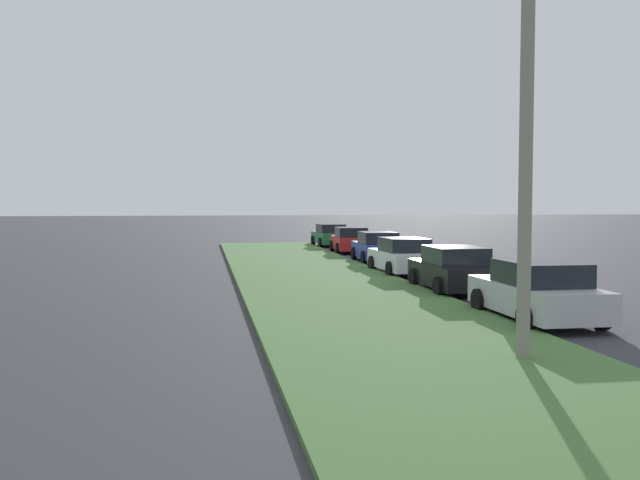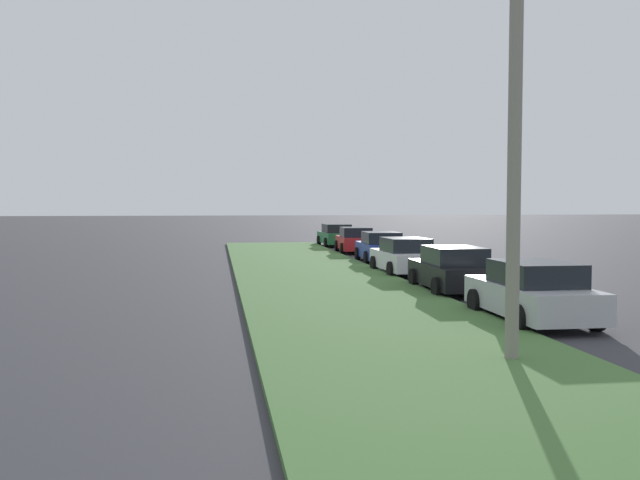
{
  "view_description": "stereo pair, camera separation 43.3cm",
  "coord_description": "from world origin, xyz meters",
  "px_view_note": "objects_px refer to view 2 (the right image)",
  "views": [
    {
      "loc": [
        -7.54,
        12.59,
        2.86
      ],
      "look_at": [
        16.44,
        8.53,
        1.55
      ],
      "focal_mm": 38.64,
      "sensor_mm": 36.0,
      "label": 1
    },
    {
      "loc": [
        -7.61,
        12.16,
        2.86
      ],
      "look_at": [
        16.44,
        8.53,
        1.55
      ],
      "focal_mm": 38.64,
      "sensor_mm": 36.0,
      "label": 2
    }
  ],
  "objects_px": {
    "parked_car_black": "(453,270)",
    "parked_car_green": "(336,235)",
    "parked_car_red": "(355,240)",
    "streetlight": "(533,116)",
    "parked_car_silver": "(532,292)",
    "parked_car_white": "(404,256)",
    "parked_car_blue": "(381,247)"
  },
  "relations": [
    {
      "from": "parked_car_black",
      "to": "parked_car_green",
      "type": "xyz_separation_m",
      "value": [
        23.63,
        -0.34,
        0.0
      ]
    },
    {
      "from": "parked_car_red",
      "to": "streetlight",
      "type": "xyz_separation_m",
      "value": [
        -27.2,
        2.38,
        3.67
      ]
    },
    {
      "from": "parked_car_silver",
      "to": "streetlight",
      "type": "distance_m",
      "value": 5.79
    },
    {
      "from": "parked_car_red",
      "to": "parked_car_green",
      "type": "relative_size",
      "value": 1.01
    },
    {
      "from": "parked_car_white",
      "to": "parked_car_red",
      "type": "height_order",
      "value": "same"
    },
    {
      "from": "parked_car_red",
      "to": "streetlight",
      "type": "distance_m",
      "value": 27.55
    },
    {
      "from": "parked_car_white",
      "to": "streetlight",
      "type": "height_order",
      "value": "streetlight"
    },
    {
      "from": "parked_car_black",
      "to": "parked_car_blue",
      "type": "distance_m",
      "value": 11.25
    },
    {
      "from": "parked_car_white",
      "to": "streetlight",
      "type": "xyz_separation_m",
      "value": [
        -15.23,
        1.95,
        3.67
      ]
    },
    {
      "from": "parked_car_red",
      "to": "parked_car_green",
      "type": "xyz_separation_m",
      "value": [
        6.03,
        0.07,
        0.0
      ]
    },
    {
      "from": "parked_car_silver",
      "to": "parked_car_white",
      "type": "xyz_separation_m",
      "value": [
        11.22,
        0.04,
        0.0
      ]
    },
    {
      "from": "parked_car_black",
      "to": "streetlight",
      "type": "distance_m",
      "value": 10.46
    },
    {
      "from": "parked_car_white",
      "to": "streetlight",
      "type": "distance_m",
      "value": 15.79
    },
    {
      "from": "parked_car_black",
      "to": "parked_car_green",
      "type": "height_order",
      "value": "same"
    },
    {
      "from": "parked_car_blue",
      "to": "parked_car_red",
      "type": "bearing_deg",
      "value": 2.31
    },
    {
      "from": "parked_car_black",
      "to": "parked_car_white",
      "type": "xyz_separation_m",
      "value": [
        5.63,
        0.02,
        0.0
      ]
    },
    {
      "from": "parked_car_green",
      "to": "parked_car_blue",
      "type": "bearing_deg",
      "value": 178.84
    },
    {
      "from": "parked_car_silver",
      "to": "streetlight",
      "type": "relative_size",
      "value": 0.58
    },
    {
      "from": "parked_car_black",
      "to": "parked_car_red",
      "type": "bearing_deg",
      "value": 0.03
    },
    {
      "from": "parked_car_silver",
      "to": "parked_car_black",
      "type": "distance_m",
      "value": 5.59
    },
    {
      "from": "parked_car_blue",
      "to": "parked_car_green",
      "type": "bearing_deg",
      "value": 2.86
    },
    {
      "from": "parked_car_blue",
      "to": "parked_car_green",
      "type": "xyz_separation_m",
      "value": [
        12.39,
        0.02,
        0.0
      ]
    },
    {
      "from": "parked_car_blue",
      "to": "streetlight",
      "type": "xyz_separation_m",
      "value": [
        -20.84,
        2.33,
        3.67
      ]
    },
    {
      "from": "parked_car_black",
      "to": "parked_car_white",
      "type": "bearing_deg",
      "value": 1.59
    },
    {
      "from": "parked_car_red",
      "to": "parked_car_green",
      "type": "distance_m",
      "value": 6.03
    },
    {
      "from": "streetlight",
      "to": "parked_car_white",
      "type": "bearing_deg",
      "value": -7.28
    },
    {
      "from": "parked_car_black",
      "to": "parked_car_green",
      "type": "relative_size",
      "value": 1.0
    },
    {
      "from": "parked_car_silver",
      "to": "parked_car_white",
      "type": "height_order",
      "value": "same"
    },
    {
      "from": "parked_car_blue",
      "to": "parked_car_silver",
      "type": "bearing_deg",
      "value": -178.42
    },
    {
      "from": "parked_car_white",
      "to": "parked_car_red",
      "type": "xyz_separation_m",
      "value": [
        11.97,
        -0.43,
        0.0
      ]
    },
    {
      "from": "parked_car_red",
      "to": "parked_car_green",
      "type": "bearing_deg",
      "value": 4.07
    },
    {
      "from": "parked_car_blue",
      "to": "streetlight",
      "type": "relative_size",
      "value": 0.58
    }
  ]
}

